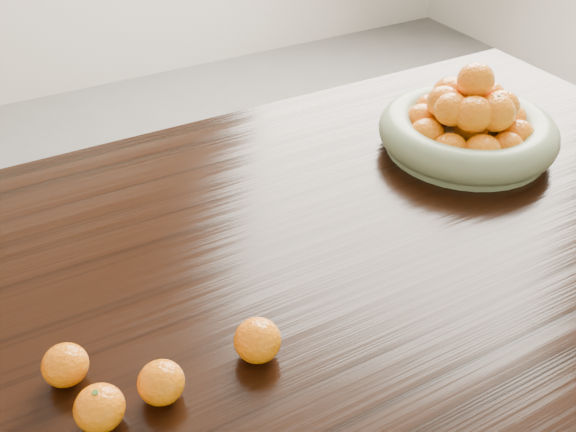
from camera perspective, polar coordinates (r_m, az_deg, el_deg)
dining_table at (r=1.13m, az=-2.23°, el=-6.98°), size 2.00×1.00×0.75m
fruit_bowl at (r=1.39m, az=15.72°, el=7.67°), size 0.37×0.37×0.19m
loose_orange_0 at (r=0.85m, az=-16.41°, el=-16.06°), size 0.06×0.06×0.06m
loose_orange_1 at (r=0.91m, az=-19.19°, el=-12.41°), size 0.06×0.06×0.06m
loose_orange_2 at (r=0.89m, az=-2.72°, el=-10.98°), size 0.07×0.07×0.06m
loose_orange_4 at (r=0.86m, az=-11.22°, el=-14.31°), size 0.06×0.06×0.06m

